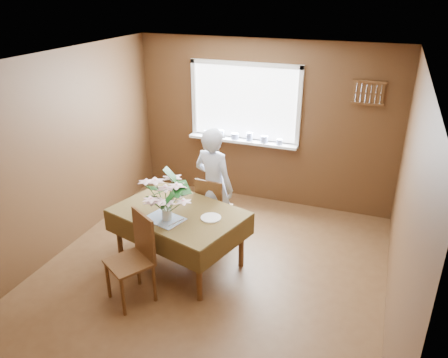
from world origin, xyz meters
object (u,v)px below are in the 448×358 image
at_px(chair_near, 136,255).
at_px(seated_woman, 214,186).
at_px(chair_far, 212,206).
at_px(flower_bouquet, 166,195).
at_px(dining_table, 179,218).

relative_size(chair_near, seated_woman, 0.63).
bearing_deg(chair_near, seated_woman, 107.48).
xyz_separation_m(chair_far, flower_bouquet, (-0.19, -0.89, 0.54)).
xyz_separation_m(chair_far, seated_woman, (0.03, 0.00, 0.30)).
xyz_separation_m(seated_woman, flower_bouquet, (-0.22, -0.89, 0.24)).
height_order(chair_far, flower_bouquet, flower_bouquet).
relative_size(dining_table, chair_near, 1.71).
bearing_deg(dining_table, seated_woman, 90.00).
bearing_deg(dining_table, flower_bouquet, -81.49).
relative_size(seated_woman, flower_bouquet, 2.87).
relative_size(chair_far, chair_near, 0.90).
distance_m(chair_far, seated_woman, 0.30).
xyz_separation_m(chair_far, chair_near, (-0.31, -1.40, 0.05)).
relative_size(chair_near, flower_bouquet, 1.82).
relative_size(dining_table, chair_far, 1.90).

